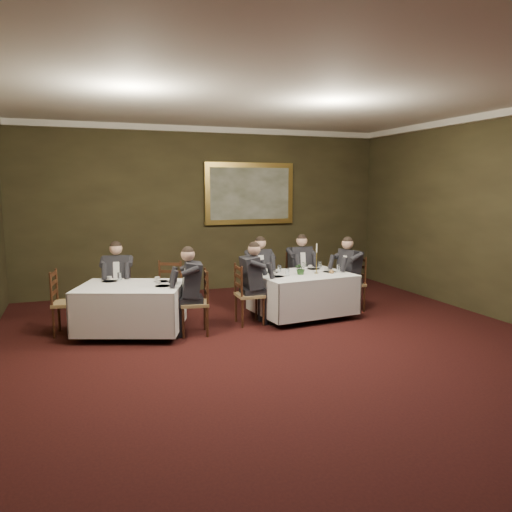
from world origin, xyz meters
TOP-DOWN VIEW (x-y plane):
  - ground at (0.00, 0.00)m, footprint 10.00×10.00m
  - ceiling at (0.00, 0.00)m, footprint 8.00×10.00m
  - back_wall at (0.00, 5.00)m, footprint 8.00×0.10m
  - crown_molding at (0.00, 0.00)m, footprint 8.00×10.00m
  - table_main at (0.93, 2.17)m, footprint 1.74×1.40m
  - table_second at (-1.97, 2.12)m, footprint 1.86×1.64m
  - chair_main_backleft at (0.42, 2.94)m, footprint 0.47×0.46m
  - diner_main_backleft at (0.42, 2.93)m, footprint 0.45×0.51m
  - chair_main_backright at (1.28, 3.04)m, footprint 0.44×0.42m
  - diner_main_backright at (1.28, 3.02)m, footprint 0.42×0.48m
  - chair_main_endleft at (-0.08, 2.06)m, footprint 0.43×0.45m
  - diner_main_endleft at (-0.07, 2.06)m, footprint 0.49×0.43m
  - chair_main_endright at (1.95, 2.27)m, footprint 0.49×0.50m
  - diner_main_endright at (1.94, 2.27)m, footprint 0.54×0.48m
  - chair_sec_backleft at (-2.09, 3.01)m, footprint 0.50×0.49m
  - diner_sec_backleft at (-2.09, 3.00)m, footprint 0.47×0.54m
  - chair_sec_backright at (-1.31, 2.73)m, footprint 0.59×0.58m
  - chair_sec_endright at (-1.05, 1.79)m, footprint 0.48×0.50m
  - diner_sec_endright at (-1.06, 1.80)m, footprint 0.53×0.47m
  - chair_sec_endleft at (-2.89, 2.46)m, footprint 0.49×0.51m
  - centerpiece at (0.87, 2.10)m, footprint 0.23×0.20m
  - candlestick at (1.17, 2.12)m, footprint 0.08×0.08m
  - place_setting_table_main at (0.52, 2.48)m, footprint 0.33×0.31m
  - place_setting_table_second at (-2.19, 2.60)m, footprint 0.33×0.31m
  - painting at (0.93, 4.94)m, footprint 2.04×0.09m

SIDE VIEW (x-z plane):
  - ground at x=0.00m, z-range 0.00..0.00m
  - chair_main_backleft at x=0.42m, z-range -0.22..0.78m
  - chair_main_backright at x=1.28m, z-range -0.22..0.78m
  - chair_main_endleft at x=-0.08m, z-range -0.22..0.78m
  - chair_main_endright at x=1.95m, z-range -0.22..0.78m
  - chair_sec_backleft at x=-2.09m, z-range -0.22..0.78m
  - chair_sec_backright at x=-1.31m, z-range -0.22..0.78m
  - chair_sec_endright at x=-1.05m, z-range -0.22..0.78m
  - chair_sec_endleft at x=-2.89m, z-range -0.22..0.78m
  - table_second at x=-1.97m, z-range 0.12..0.78m
  - table_main at x=0.93m, z-range 0.12..0.78m
  - diner_main_backleft at x=0.42m, z-range -0.16..1.19m
  - diner_main_backright at x=1.28m, z-range -0.16..1.19m
  - diner_main_endleft at x=-0.07m, z-range -0.16..1.19m
  - diner_main_endright at x=1.94m, z-range -0.16..1.19m
  - diner_sec_backleft at x=-2.09m, z-range -0.16..1.19m
  - diner_sec_endright at x=-1.06m, z-range -0.16..1.19m
  - place_setting_table_main at x=0.52m, z-range 0.73..0.87m
  - place_setting_table_second at x=-2.19m, z-range 0.73..0.87m
  - centerpiece at x=0.87m, z-range 0.77..1.00m
  - candlestick at x=1.17m, z-range 0.69..1.23m
  - back_wall at x=0.00m, z-range 0.00..3.50m
  - painting at x=0.93m, z-range 1.42..2.77m
  - crown_molding at x=0.00m, z-range 3.38..3.50m
  - ceiling at x=0.00m, z-range 3.45..3.55m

